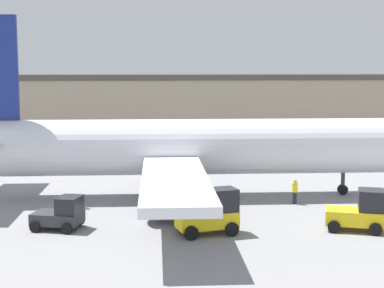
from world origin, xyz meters
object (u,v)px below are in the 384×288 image
ground_crew_worker (295,191)px  baggage_tug (360,212)px  airplane (178,148)px  pushback_tug (61,214)px  belt_loader_truck (212,213)px

ground_crew_worker → baggage_tug: baggage_tug is taller
airplane → pushback_tug: size_ratio=12.29×
ground_crew_worker → pushback_tug: bearing=-100.4°
pushback_tug → airplane: bearing=64.8°
ground_crew_worker → belt_loader_truck: belt_loader_truck is taller
airplane → belt_loader_truck: airplane is taller
ground_crew_worker → belt_loader_truck: bearing=-72.8°
airplane → belt_loader_truck: 10.11m
baggage_tug → ground_crew_worker: bearing=124.1°
airplane → belt_loader_truck: (0.67, -9.81, -2.32)m
airplane → ground_crew_worker: 8.57m
airplane → ground_crew_worker: bearing=-20.0°
belt_loader_truck → ground_crew_worker: bearing=33.1°
ground_crew_worker → baggage_tug: 6.99m
ground_crew_worker → baggage_tug: bearing=-13.8°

